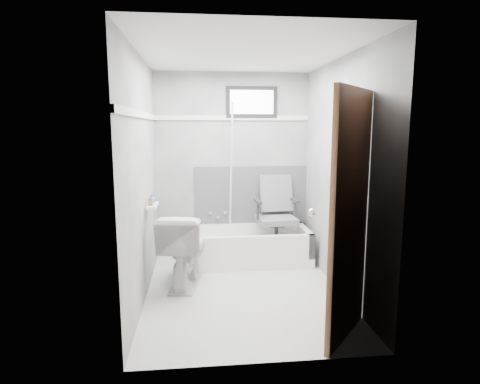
{
  "coord_description": "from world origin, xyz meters",
  "views": [
    {
      "loc": [
        -0.46,
        -3.95,
        1.7
      ],
      "look_at": [
        0.0,
        0.35,
        1.0
      ],
      "focal_mm": 30.0,
      "sensor_mm": 36.0,
      "label": 1
    }
  ],
  "objects": [
    {
      "name": "wall_left",
      "position": [
        -1.0,
        0.0,
        1.2
      ],
      "size": [
        0.02,
        2.6,
        2.4
      ],
      "primitive_type": "cube",
      "color": "slate",
      "rests_on": "floor"
    },
    {
      "name": "soap_bottle_a",
      "position": [
        -0.94,
        0.12,
        0.97
      ],
      "size": [
        0.05,
        0.05,
        0.1
      ],
      "primitive_type": "imported",
      "rotation": [
        0.0,
        0.0,
        0.01
      ],
      "color": "olive",
      "rests_on": "shelf"
    },
    {
      "name": "trim_back",
      "position": [
        0.0,
        1.29,
        1.82
      ],
      "size": [
        2.0,
        0.02,
        0.06
      ],
      "primitive_type": "cube",
      "color": "white",
      "rests_on": "wall_back"
    },
    {
      "name": "toilet",
      "position": [
        -0.62,
        0.26,
        0.4
      ],
      "size": [
        0.57,
        0.87,
        0.8
      ],
      "primitive_type": "imported",
      "rotation": [
        0.0,
        0.0,
        2.99
      ],
      "color": "silver",
      "rests_on": "floor"
    },
    {
      "name": "floor",
      "position": [
        0.0,
        0.0,
        0.0
      ],
      "size": [
        2.6,
        2.6,
        0.0
      ],
      "primitive_type": "plane",
      "color": "silver",
      "rests_on": "ground"
    },
    {
      "name": "office_chair",
      "position": [
        0.54,
        0.98,
        0.6
      ],
      "size": [
        0.59,
        0.59,
        0.97
      ],
      "primitive_type": null,
      "rotation": [
        0.0,
        0.0,
        0.07
      ],
      "color": "slate",
      "rests_on": "bathtub"
    },
    {
      "name": "backerboard",
      "position": [
        0.25,
        1.29,
        0.8
      ],
      "size": [
        1.5,
        0.02,
        0.78
      ],
      "primitive_type": "cube",
      "color": "#4C4C4F",
      "rests_on": "wall_back"
    },
    {
      "name": "soap_bottle_b",
      "position": [
        -0.94,
        0.26,
        0.96
      ],
      "size": [
        0.1,
        0.1,
        0.1
      ],
      "primitive_type": "imported",
      "rotation": [
        0.0,
        0.0,
        0.43
      ],
      "color": "slate",
      "rests_on": "shelf"
    },
    {
      "name": "shelf",
      "position": [
        -0.93,
        0.2,
        0.9
      ],
      "size": [
        0.1,
        0.32,
        0.02
      ],
      "primitive_type": "cube",
      "color": "white",
      "rests_on": "wall_left"
    },
    {
      "name": "pole",
      "position": [
        -0.04,
        1.06,
        1.05
      ],
      "size": [
        0.02,
        0.54,
        1.89
      ],
      "primitive_type": "cylinder",
      "rotation": [
        0.27,
        0.0,
        0.0
      ],
      "color": "white",
      "rests_on": "bathtub"
    },
    {
      "name": "wall_back",
      "position": [
        0.0,
        1.3,
        1.2
      ],
      "size": [
        2.0,
        0.02,
        2.4
      ],
      "primitive_type": "cube",
      "color": "slate",
      "rests_on": "floor"
    },
    {
      "name": "window",
      "position": [
        0.25,
        1.29,
        2.02
      ],
      "size": [
        0.66,
        0.04,
        0.4
      ],
      "primitive_type": null,
      "color": "black",
      "rests_on": "wall_back"
    },
    {
      "name": "wall_right",
      "position": [
        1.0,
        0.0,
        1.2
      ],
      "size": [
        0.02,
        2.6,
        2.4
      ],
      "primitive_type": "cube",
      "color": "slate",
      "rests_on": "floor"
    },
    {
      "name": "bathtub",
      "position": [
        0.19,
        0.93,
        0.21
      ],
      "size": [
        1.5,
        0.7,
        0.42
      ],
      "primitive_type": null,
      "color": "white",
      "rests_on": "floor"
    },
    {
      "name": "faucet",
      "position": [
        -0.2,
        1.27,
        0.55
      ],
      "size": [
        0.26,
        0.1,
        0.16
      ],
      "primitive_type": null,
      "color": "silver",
      "rests_on": "wall_back"
    },
    {
      "name": "door",
      "position": [
        0.98,
        -1.28,
        1.0
      ],
      "size": [
        0.78,
        0.78,
        2.0
      ],
      "primitive_type": null,
      "color": "brown",
      "rests_on": "floor"
    },
    {
      "name": "ceiling",
      "position": [
        0.0,
        0.0,
        2.4
      ],
      "size": [
        2.6,
        2.6,
        0.0
      ],
      "primitive_type": "plane",
      "rotation": [
        3.14,
        0.0,
        0.0
      ],
      "color": "silver",
      "rests_on": "floor"
    },
    {
      "name": "trim_left",
      "position": [
        -0.99,
        0.0,
        1.82
      ],
      "size": [
        0.02,
        2.6,
        0.06
      ],
      "primitive_type": "cube",
      "color": "white",
      "rests_on": "wall_left"
    },
    {
      "name": "wall_front",
      "position": [
        0.0,
        -1.3,
        1.2
      ],
      "size": [
        2.0,
        0.02,
        2.4
      ],
      "primitive_type": "cube",
      "color": "slate",
      "rests_on": "floor"
    }
  ]
}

